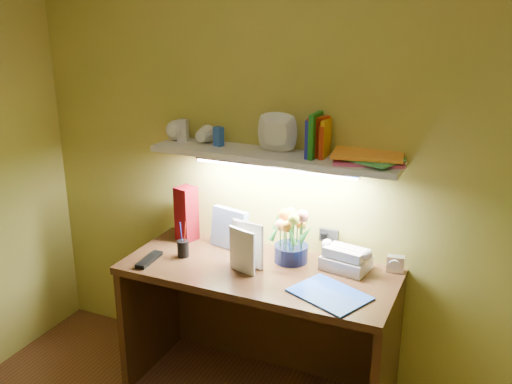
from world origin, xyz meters
TOP-DOWN VIEW (x-y plane):
  - desk at (0.00, 1.20)m, footprint 1.40×0.60m
  - flower_bouquet at (0.12, 1.35)m, footprint 0.23×0.23m
  - telephone at (0.41, 1.38)m, footprint 0.25×0.21m
  - desk_clock at (0.64, 1.45)m, footprint 0.09×0.05m
  - whisky_bottle at (-0.57, 1.44)m, footprint 0.08×0.08m
  - whisky_box at (-0.52, 1.38)m, footprint 0.12×0.12m
  - pen_cup at (-0.42, 1.17)m, footprint 0.07×0.07m
  - art_card at (-0.25, 1.38)m, footprint 0.22×0.09m
  - tv_remote at (-0.55, 1.04)m, footprint 0.07×0.20m
  - blue_folder at (0.41, 1.08)m, footprint 0.41×0.36m
  - desk_book_a at (-0.15, 1.21)m, footprint 0.18×0.05m
  - desk_book_b at (-0.14, 1.16)m, footprint 0.16×0.07m
  - wall_shelf at (0.04, 1.38)m, footprint 1.32×0.34m

SIDE VIEW (x-z plane):
  - desk at x=0.00m, z-range 0.00..0.75m
  - blue_folder at x=0.41m, z-range 0.75..0.76m
  - tv_remote at x=-0.55m, z-range 0.75..0.77m
  - desk_clock at x=0.64m, z-range 0.75..0.83m
  - telephone at x=0.41m, z-range 0.75..0.89m
  - pen_cup at x=-0.42m, z-range 0.75..0.90m
  - art_card at x=-0.25m, z-range 0.75..0.97m
  - desk_book_b at x=-0.14m, z-range 0.75..0.98m
  - desk_book_a at x=-0.15m, z-range 0.75..0.99m
  - whisky_bottle at x=-0.57m, z-range 0.75..1.03m
  - flower_bouquet at x=0.12m, z-range 0.75..1.06m
  - whisky_box at x=-0.52m, z-range 0.75..1.06m
  - wall_shelf at x=0.04m, z-range 1.21..1.46m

